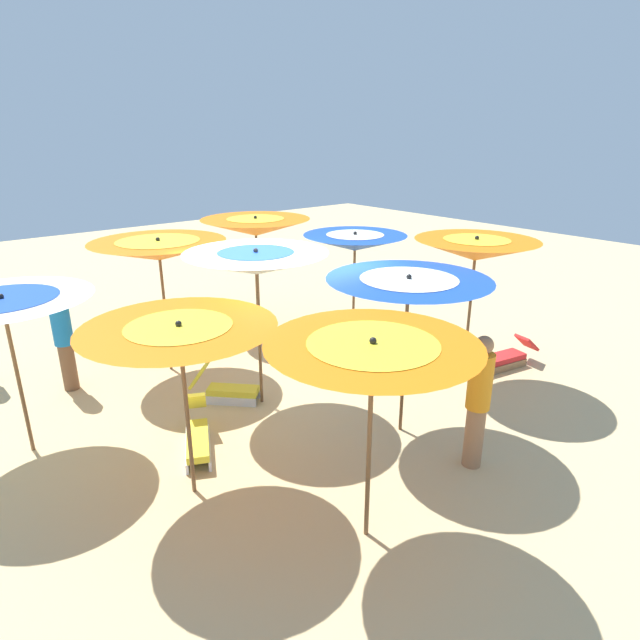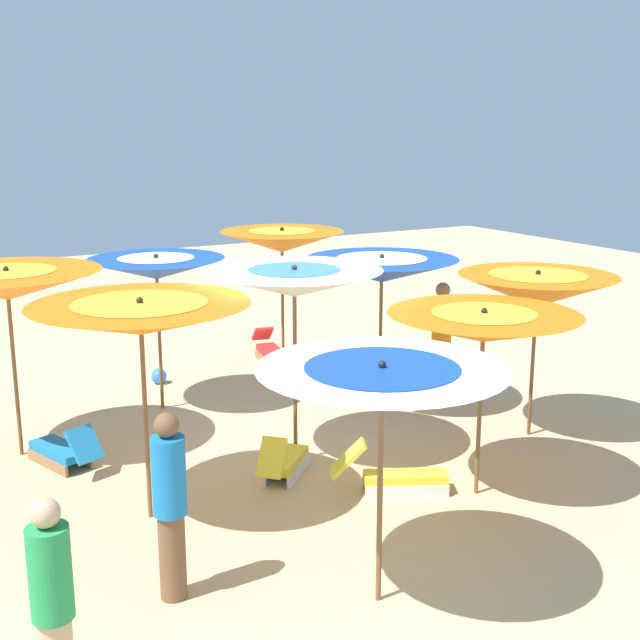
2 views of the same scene
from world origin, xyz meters
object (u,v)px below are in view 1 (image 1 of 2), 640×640
beach_umbrella_2 (372,363)px  lounger_0 (504,357)px  beach_umbrella_0 (4,310)px  beach_ball (405,331)px  beach_umbrella_5 (408,291)px  beachgoer_0 (64,338)px  beach_umbrella_3 (159,250)px  beach_umbrella_8 (476,250)px  lounger_1 (197,435)px  lounger_3 (227,389)px  beach_umbrella_6 (256,227)px  beach_umbrella_7 (355,242)px  lounger_2 (243,329)px  beach_umbrella_1 (180,340)px  beach_umbrella_4 (256,263)px  beachgoer_2 (478,400)px

beach_umbrella_2 → lounger_0: bearing=16.4°
beach_umbrella_0 → beach_ball: beach_umbrella_0 is taller
beach_umbrella_5 → beachgoer_0: (-3.29, 4.40, -1.18)m
beachgoer_0 → beach_umbrella_3: bearing=-42.0°
beach_umbrella_8 → lounger_1: 5.18m
lounger_0 → lounger_3: (-4.56, 2.10, 0.02)m
beach_umbrella_6 → beach_umbrella_7: (0.81, -2.17, -0.10)m
beach_umbrella_8 → lounger_2: beach_umbrella_8 is taller
beach_umbrella_5 → beach_umbrella_6: (0.83, 4.93, 0.11)m
beach_umbrella_1 → lounger_0: (6.02, -0.38, -1.77)m
beach_umbrella_3 → beach_umbrella_6: 2.64m
beach_umbrella_1 → beach_ball: bearing=17.0°
beach_umbrella_0 → beach_umbrella_1: bearing=-59.8°
beach_umbrella_1 → beachgoer_0: 3.92m
beach_umbrella_6 → lounger_1: 5.22m
beach_umbrella_4 → lounger_3: beach_umbrella_4 is taller
beach_umbrella_4 → beachgoer_2: size_ratio=1.39×
beach_umbrella_3 → beachgoer_0: bearing=168.6°
lounger_3 → beachgoer_0: bearing=177.6°
beach_umbrella_2 → beach_umbrella_7: beach_umbrella_7 is taller
beach_umbrella_7 → lounger_2: beach_umbrella_7 is taller
lounger_1 → beach_umbrella_0: bearing=-102.0°
beach_ball → beach_umbrella_7: bearing=163.2°
beach_umbrella_4 → lounger_2: size_ratio=2.01×
beach_umbrella_6 → beach_umbrella_0: bearing=-157.5°
beachgoer_2 → beach_umbrella_5: bearing=-127.9°
beach_umbrella_5 → lounger_3: bearing=122.3°
beach_umbrella_7 → beach_umbrella_8: (0.53, -2.29, 0.16)m
beach_umbrella_4 → beach_umbrella_8: beach_umbrella_8 is taller
beach_umbrella_3 → beachgoer_2: size_ratio=1.35×
beach_umbrella_5 → beach_umbrella_7: (1.64, 2.77, 0.01)m
beach_umbrella_2 → beach_umbrella_3: beach_umbrella_3 is taller
beach_umbrella_3 → beach_umbrella_5: size_ratio=1.04×
beach_umbrella_3 → beach_umbrella_4: bearing=-74.3°
beach_umbrella_7 → beach_umbrella_0: bearing=179.3°
beach_umbrella_0 → beach_umbrella_3: beach_umbrella_3 is taller
beach_umbrella_1 → beach_umbrella_7: beach_umbrella_7 is taller
beach_umbrella_2 → beach_umbrella_4: size_ratio=0.91×
beach_umbrella_0 → beach_umbrella_1: 2.54m
beach_umbrella_4 → beach_umbrella_8: bearing=-24.9°
lounger_3 → beach_umbrella_8: bearing=19.1°
beach_umbrella_1 → beach_umbrella_3: beach_umbrella_3 is taller
beach_umbrella_0 → beach_umbrella_2: 4.67m
beach_umbrella_8 → beachgoer_2: 2.98m
lounger_1 → beach_umbrella_3: bearing=-170.6°
beach_umbrella_4 → beach_umbrella_7: 2.84m
beach_umbrella_3 → beach_umbrella_4: (0.59, -2.09, 0.07)m
beach_umbrella_1 → beach_umbrella_4: beach_umbrella_4 is taller
lounger_3 → beachgoer_0: 2.81m
beach_umbrella_4 → beach_umbrella_8: (3.25, -1.51, 0.00)m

